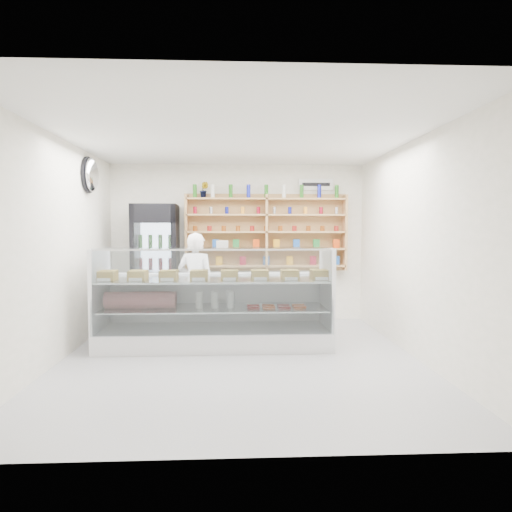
{
  "coord_description": "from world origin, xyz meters",
  "views": [
    {
      "loc": [
        -0.07,
        -5.7,
        1.65
      ],
      "look_at": [
        0.25,
        0.9,
        1.26
      ],
      "focal_mm": 32.0,
      "sensor_mm": 36.0,
      "label": 1
    }
  ],
  "objects": [
    {
      "name": "potted_plant",
      "position": [
        -0.59,
        2.34,
        2.33
      ],
      "size": [
        0.17,
        0.15,
        0.28
      ],
      "primitive_type": "imported",
      "rotation": [
        0.0,
        0.0,
        -0.21
      ],
      "color": "#1E6626",
      "rests_on": "wall_shelving"
    },
    {
      "name": "room",
      "position": [
        0.0,
        0.0,
        1.4
      ],
      "size": [
        5.0,
        5.0,
        5.0
      ],
      "color": "#ABABB0",
      "rests_on": "ground"
    },
    {
      "name": "wall_shelving",
      "position": [
        0.5,
        2.34,
        1.59
      ],
      "size": [
        2.84,
        0.28,
        1.33
      ],
      "color": "tan",
      "rests_on": "back_wall"
    },
    {
      "name": "display_counter",
      "position": [
        -0.34,
        0.67,
        0.38
      ],
      "size": [
        3.21,
        0.96,
        1.4
      ],
      "color": "white",
      "rests_on": "floor"
    },
    {
      "name": "drinks_cooler",
      "position": [
        -1.4,
        2.09,
        1.04
      ],
      "size": [
        0.77,
        0.75,
        2.06
      ],
      "rotation": [
        0.0,
        0.0,
        0.03
      ],
      "color": "black",
      "rests_on": "floor"
    },
    {
      "name": "security_mirror",
      "position": [
        -2.17,
        1.2,
        2.45
      ],
      "size": [
        0.15,
        0.5,
        0.5
      ],
      "primitive_type": "ellipsoid",
      "color": "silver",
      "rests_on": "left_wall"
    },
    {
      "name": "shop_worker",
      "position": [
        -0.66,
        1.37,
        0.8
      ],
      "size": [
        0.66,
        0.52,
        1.6
      ],
      "primitive_type": "imported",
      "rotation": [
        0.0,
        0.0,
        2.87
      ],
      "color": "white",
      "rests_on": "floor"
    },
    {
      "name": "wall_sign",
      "position": [
        1.4,
        2.47,
        2.45
      ],
      "size": [
        0.62,
        0.03,
        0.2
      ],
      "primitive_type": "cube",
      "color": "white",
      "rests_on": "back_wall"
    }
  ]
}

